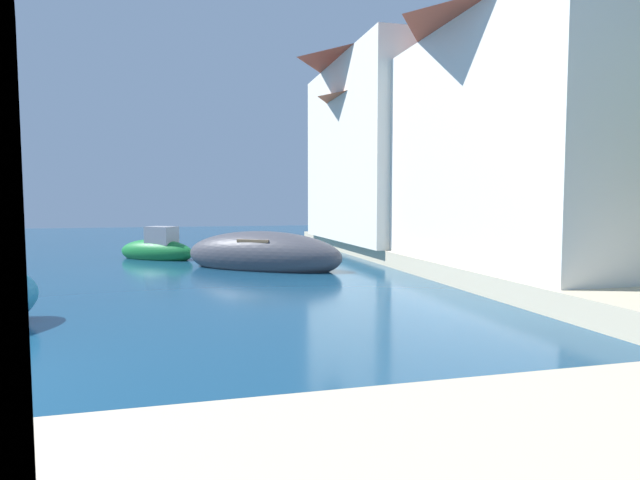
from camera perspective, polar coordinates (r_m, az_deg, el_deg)
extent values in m
cube|color=beige|center=(15.87, 22.78, -3.07)|extent=(6.00, 32.00, 0.50)
ellipsoid|color=#3F3F47|center=(17.28, -6.03, -1.63)|extent=(5.31, 4.55, 1.54)
cube|color=brown|center=(17.24, -6.05, 0.04)|extent=(1.67, 1.74, 0.08)
ellipsoid|color=#197233|center=(20.96, -16.77, -1.22)|extent=(3.16, 2.79, 0.95)
cube|color=gray|center=(20.75, -16.26, 0.45)|extent=(1.25, 1.20, 0.66)
cube|color=white|center=(16.02, 22.60, 9.04)|extent=(5.62, 8.47, 6.22)
pyramid|color=#9E422D|center=(16.74, 22.97, 21.45)|extent=(5.96, 8.98, 1.01)
cube|color=silver|center=(23.77, 9.31, 8.99)|extent=(6.54, 9.67, 7.37)
pyramid|color=#9E422D|center=(24.51, 9.43, 18.99)|extent=(6.94, 10.25, 1.18)
cube|color=white|center=(23.58, 9.44, 7.16)|extent=(5.44, 9.97, 5.84)
pyramid|color=#B25638|center=(24.01, 9.54, 15.31)|extent=(5.77, 10.57, 0.98)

